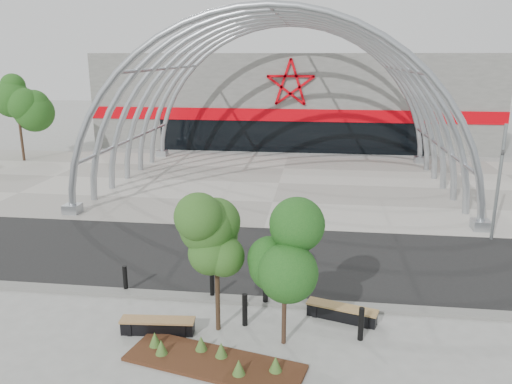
{
  "coord_description": "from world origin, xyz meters",
  "views": [
    {
      "loc": [
        2.42,
        -14.98,
        7.89
      ],
      "look_at": [
        0.0,
        4.0,
        2.6
      ],
      "focal_mm": 35.0,
      "sensor_mm": 36.0,
      "label": 1
    }
  ],
  "objects_px": {
    "street_tree_0": "(216,231)",
    "street_tree_1": "(285,253)",
    "bench_1": "(342,313)",
    "bollard_2": "(265,289)",
    "bench_0": "(158,326)",
    "signal_pole": "(499,181)"
  },
  "relations": [
    {
      "from": "street_tree_0",
      "to": "street_tree_1",
      "type": "height_order",
      "value": "street_tree_0"
    },
    {
      "from": "street_tree_1",
      "to": "bench_0",
      "type": "xyz_separation_m",
      "value": [
        -3.69,
        0.05,
        -2.51
      ]
    },
    {
      "from": "signal_pole",
      "to": "street_tree_1",
      "type": "bearing_deg",
      "value": -132.29
    },
    {
      "from": "bench_1",
      "to": "bollard_2",
      "type": "bearing_deg",
      "value": 165.04
    },
    {
      "from": "bench_0",
      "to": "bollard_2",
      "type": "bearing_deg",
      "value": 35.66
    },
    {
      "from": "street_tree_1",
      "to": "bollard_2",
      "type": "distance_m",
      "value": 3.16
    },
    {
      "from": "signal_pole",
      "to": "bollard_2",
      "type": "bearing_deg",
      "value": -142.18
    },
    {
      "from": "bench_0",
      "to": "bench_1",
      "type": "bearing_deg",
      "value": 15.22
    },
    {
      "from": "street_tree_1",
      "to": "street_tree_0",
      "type": "bearing_deg",
      "value": 166.29
    },
    {
      "from": "street_tree_0",
      "to": "bench_0",
      "type": "height_order",
      "value": "street_tree_0"
    },
    {
      "from": "signal_pole",
      "to": "street_tree_1",
      "type": "relative_size",
      "value": 1.35
    },
    {
      "from": "bollard_2",
      "to": "bench_1",
      "type": "bearing_deg",
      "value": -14.96
    },
    {
      "from": "signal_pole",
      "to": "street_tree_0",
      "type": "xyz_separation_m",
      "value": [
        -10.48,
        -8.86,
        0.42
      ]
    },
    {
      "from": "signal_pole",
      "to": "street_tree_0",
      "type": "bearing_deg",
      "value": -139.79
    },
    {
      "from": "street_tree_0",
      "to": "bench_1",
      "type": "relative_size",
      "value": 1.94
    },
    {
      "from": "signal_pole",
      "to": "bench_1",
      "type": "relative_size",
      "value": 2.3
    },
    {
      "from": "signal_pole",
      "to": "bollard_2",
      "type": "relative_size",
      "value": 4.67
    },
    {
      "from": "street_tree_1",
      "to": "bollard_2",
      "type": "relative_size",
      "value": 3.46
    },
    {
      "from": "bench_1",
      "to": "bollard_2",
      "type": "distance_m",
      "value": 2.53
    },
    {
      "from": "signal_pole",
      "to": "bench_1",
      "type": "height_order",
      "value": "signal_pole"
    },
    {
      "from": "signal_pole",
      "to": "bench_0",
      "type": "bearing_deg",
      "value": -142.69
    },
    {
      "from": "bench_0",
      "to": "bench_1",
      "type": "relative_size",
      "value": 0.99
    }
  ]
}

